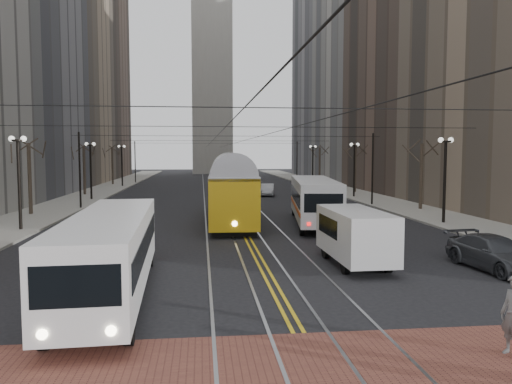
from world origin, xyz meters
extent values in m
plane|color=black|center=(0.00, 0.00, 0.00)|extent=(260.00, 260.00, 0.00)
cube|color=gray|center=(-15.00, 45.00, 0.07)|extent=(5.00, 140.00, 0.15)
cube|color=gray|center=(15.00, 45.00, 0.07)|extent=(5.00, 140.00, 0.15)
cube|color=gray|center=(0.00, 45.00, 0.00)|extent=(4.80, 130.00, 0.02)
cube|color=gold|center=(0.00, 45.00, 0.01)|extent=(0.42, 130.00, 0.01)
cube|color=gray|center=(-27.50, 66.00, 26.00)|extent=(20.00, 20.00, 52.00)
cube|color=brown|center=(-25.50, 86.00, 20.00)|extent=(16.00, 20.00, 40.00)
cube|color=brown|center=(25.50, 46.00, 17.00)|extent=(16.00, 20.00, 34.00)
cube|color=#999790|center=(27.50, 66.00, 26.00)|extent=(20.00, 20.00, 52.00)
cube|color=slate|center=(25.50, 86.00, 20.00)|extent=(16.00, 20.00, 40.00)
cube|color=#B2AFA5|center=(0.00, 102.00, 28.00)|extent=(9.00, 9.00, 56.00)
cylinder|color=black|center=(-13.70, 18.00, 2.80)|extent=(0.20, 0.20, 5.60)
cylinder|color=black|center=(-13.70, 38.00, 2.80)|extent=(0.20, 0.20, 5.60)
cylinder|color=black|center=(-13.70, 58.00, 2.80)|extent=(0.20, 0.20, 5.60)
cylinder|color=black|center=(13.70, 18.00, 2.80)|extent=(0.20, 0.20, 5.60)
cylinder|color=black|center=(13.70, 38.00, 2.80)|extent=(0.20, 0.20, 5.60)
cylinder|color=black|center=(13.70, 58.00, 2.80)|extent=(0.20, 0.20, 5.60)
cylinder|color=#382D23|center=(-15.70, 26.00, 2.80)|extent=(0.28, 0.28, 5.60)
cylinder|color=#382D23|center=(-15.70, 44.00, 2.80)|extent=(0.28, 0.28, 5.60)
cylinder|color=#382D23|center=(-15.70, 62.00, 2.80)|extent=(0.28, 0.28, 5.60)
cylinder|color=#382D23|center=(15.70, 26.00, 2.80)|extent=(0.28, 0.28, 5.60)
cylinder|color=#382D23|center=(15.70, 44.00, 2.80)|extent=(0.28, 0.28, 5.60)
cylinder|color=#382D23|center=(15.70, 62.00, 2.80)|extent=(0.28, 0.28, 5.60)
cylinder|color=black|center=(-1.50, 45.00, 6.00)|extent=(0.03, 120.00, 0.03)
cylinder|color=black|center=(1.50, 45.00, 6.00)|extent=(0.03, 120.00, 0.03)
cylinder|color=black|center=(-12.90, 30.00, 3.30)|extent=(0.16, 0.16, 6.60)
cylinder|color=black|center=(-12.90, 66.00, 3.30)|extent=(0.16, 0.16, 6.60)
cylinder|color=black|center=(12.90, 30.00, 3.30)|extent=(0.16, 0.16, 6.60)
cylinder|color=black|center=(12.90, 66.00, 3.30)|extent=(0.16, 0.16, 6.60)
cube|color=white|center=(-5.65, 3.08, 1.40)|extent=(2.80, 11.31, 2.81)
cube|color=gold|center=(-0.50, 21.54, 1.85)|extent=(3.43, 15.81, 3.71)
cube|color=silver|center=(5.00, 19.10, 1.53)|extent=(4.10, 11.95, 3.06)
cube|color=silver|center=(4.00, 6.82, 1.20)|extent=(2.15, 5.44, 2.39)
imported|color=#46494F|center=(8.29, 29.65, 0.86)|extent=(2.52, 5.22, 1.72)
imported|color=#A5A7AC|center=(4.81, 41.49, 0.67)|extent=(2.05, 4.24, 1.34)
imported|color=#3C3E43|center=(9.50, 5.31, 0.70)|extent=(2.52, 5.03, 1.40)
camera|label=1|loc=(-2.59, -13.90, 4.89)|focal=35.00mm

